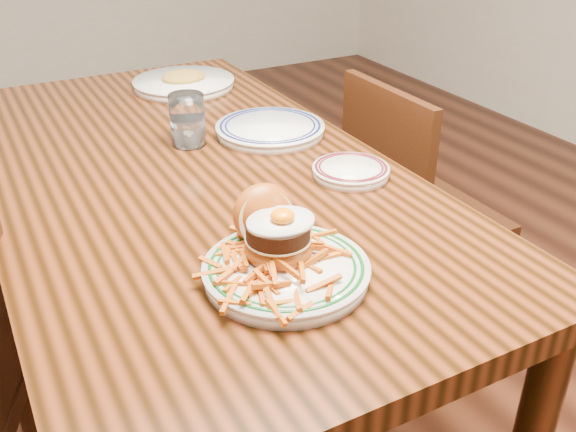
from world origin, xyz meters
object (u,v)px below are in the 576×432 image
chair_right (410,210)px  table (190,201)px  main_plate (282,255)px  side_plate (351,170)px

chair_right → table: bearing=3.2°
table → main_plate: main_plate is taller
side_plate → table: bearing=161.7°
main_plate → chair_right: bearing=41.8°
chair_right → side_plate: bearing=33.0°
chair_right → main_plate: (-0.70, -0.52, 0.34)m
chair_right → side_plate: size_ratio=4.73×
table → side_plate: side_plate is taller
table → chair_right: bearing=3.3°
table → chair_right: chair_right is taller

